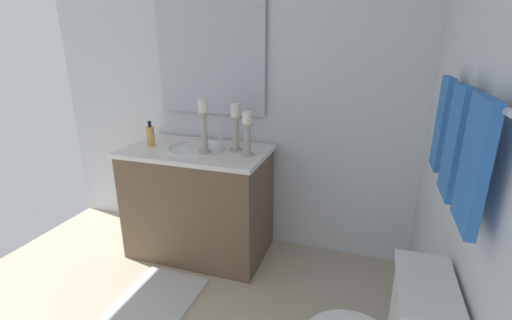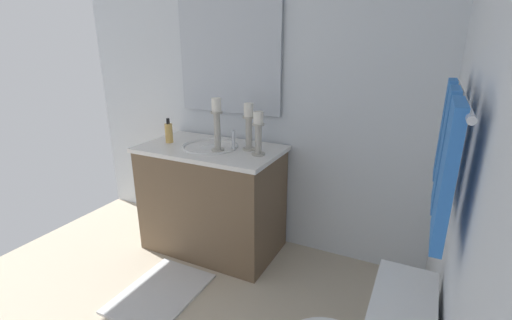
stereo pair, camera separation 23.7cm
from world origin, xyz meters
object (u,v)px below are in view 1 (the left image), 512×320
Objects in this scene: vanity_cabinet at (199,201)px; towel_bar at (470,91)px; soap_bottle at (151,136)px; candle_holder_short at (236,126)px; bath_mat at (155,302)px; towel_near_vanity at (442,124)px; towel_near_corner at (474,165)px; towel_center at (454,142)px; mirror at (210,58)px; candle_holder_tall at (247,132)px; sink_basin at (196,154)px; candle_holder_mid at (204,124)px.

towel_bar reaches higher than vanity_cabinet.
vanity_cabinet is 0.58m from soap_bottle.
vanity_cabinet is 0.64m from candle_holder_short.
bath_mat is at bearing -95.07° from towel_bar.
candle_holder_short is at bearing -125.00° from towel_bar.
towel_near_vanity is 1.03× the size of towel_near_corner.
vanity_cabinet is at bearing -117.89° from towel_center.
vanity_cabinet is 1.19× the size of towel_bar.
towel_center is (1.03, 1.42, -0.22)m from mirror.
candle_holder_tall is at bearing 54.92° from candle_holder_short.
soap_bottle is at bearing -84.99° from sink_basin.
sink_basin is at bearing -117.13° from candle_holder_mid.
towel_bar is 1.41× the size of bath_mat.
candle_holder_tall is at bearing 91.20° from soap_bottle.
sink_basin is 1.04× the size of towel_near_vanity.
candle_holder_tall reaches higher than vanity_cabinet.
sink_basin reaches higher than vanity_cabinet.
candle_holder_short reaches higher than soap_bottle.
candle_holder_short is 0.81× the size of towel_center.
towel_near_corner reaches higher than sink_basin.
candle_holder_mid is (0.05, 0.09, 0.23)m from sink_basin.
soap_bottle is at bearing -81.44° from candle_holder_short.
mirror reaches higher than towel_near_vanity.
towel_near_vanity reaches higher than candle_holder_mid.
towel_bar is 2.19× the size of towel_near_vanity.
mirror is at bearing 179.99° from vanity_cabinet.
vanity_cabinet is 3.14× the size of candle_holder_short.
mirror is (-0.28, -0.00, 0.64)m from sink_basin.
towel_near_vanity is at bearing 96.19° from bath_mat.
candle_holder_short is 0.54× the size of bath_mat.
candle_holder_tall is 0.14m from candle_holder_short.
towel_center is (0.75, 1.42, 0.77)m from vanity_cabinet.
bath_mat is at bearing -0.09° from sink_basin.
towel_near_vanity is at bearing 65.06° from candle_holder_short.
soap_bottle reaches higher than sink_basin.
towel_near_vanity reaches higher than sink_basin.
sink_basin is 1.66m from towel_center.
mirror is 4.59× the size of soap_bottle.
towel_center reaches higher than sink_basin.
towel_center is (0.28, 0.00, -0.01)m from towel_near_vanity.
towel_near_vanity and towel_near_corner have the same top height.
candle_holder_mid is 1.99× the size of soap_bottle.
candle_holder_mid is 0.95× the size of towel_near_corner.
candle_holder_mid is at bearing -83.42° from candle_holder_tall.
candle_holder_short is 0.83× the size of towel_near_vanity.
towel_near_vanity is 0.64× the size of bath_mat.
mirror is at bearing -117.82° from towel_near_vanity.
towel_bar is at bearing 3.65° from towel_near_vanity.
soap_bottle is 0.47× the size of towel_near_vanity.
soap_bottle is 0.48× the size of towel_near_corner.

